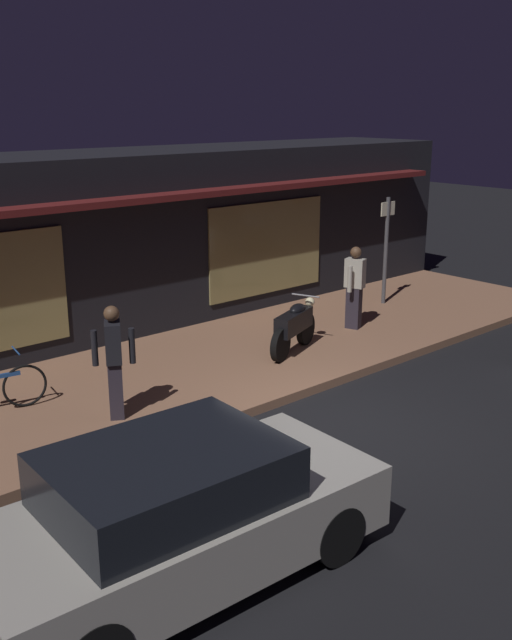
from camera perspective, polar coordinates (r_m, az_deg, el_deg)
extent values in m
plane|color=black|center=(10.77, 6.02, -8.23)|extent=(60.00, 60.00, 0.00)
cube|color=#8C6047|center=(12.80, -3.85, -3.70)|extent=(18.00, 4.00, 0.15)
cube|color=black|center=(15.11, -11.89, 5.92)|extent=(18.00, 2.80, 3.60)
cube|color=olive|center=(15.87, 0.90, 5.67)|extent=(3.20, 0.04, 2.00)
cube|color=#591919|center=(13.55, -8.65, 9.39)|extent=(16.20, 0.50, 0.12)
cylinder|color=black|center=(12.73, 1.93, -1.99)|extent=(0.60, 0.33, 0.60)
cylinder|color=black|center=(13.69, 3.92, -0.68)|extent=(0.60, 0.33, 0.60)
cube|color=black|center=(13.13, 2.98, -0.15)|extent=(1.13, 0.66, 0.36)
ellipsoid|color=black|center=(13.20, 3.27, 0.85)|extent=(0.50, 0.38, 0.20)
sphere|color=#F9EDB7|center=(13.70, 4.25, 1.42)|extent=(0.18, 0.18, 0.18)
cylinder|color=gray|center=(13.48, 3.93, 1.92)|extent=(0.23, 0.52, 0.03)
torus|color=black|center=(11.38, -17.70, -4.94)|extent=(0.66, 0.15, 0.66)
cylinder|color=#1E478C|center=(11.18, -18.35, -2.29)|extent=(0.09, 0.42, 0.02)
cube|color=#28232D|center=(10.66, -10.95, -5.37)|extent=(0.31, 0.34, 0.85)
cube|color=black|center=(10.41, -11.16, -1.72)|extent=(0.38, 0.44, 0.58)
sphere|color=brown|center=(10.29, -11.29, 0.50)|extent=(0.22, 0.22, 0.22)
cylinder|color=black|center=(10.44, -9.72, -2.00)|extent=(0.12, 0.12, 0.52)
cylinder|color=black|center=(10.44, -12.57, -2.16)|extent=(0.12, 0.12, 0.52)
cube|color=#28232D|center=(14.73, 7.68, 0.96)|extent=(0.28, 0.33, 0.85)
cube|color=#B2AD9E|center=(14.56, 7.79, 3.67)|extent=(0.33, 0.43, 0.58)
sphere|color=brown|center=(14.47, 7.85, 5.30)|extent=(0.22, 0.22, 0.22)
cylinder|color=#B2AD9E|center=(14.81, 8.17, 3.60)|extent=(0.11, 0.11, 0.52)
cylinder|color=#B2AD9E|center=(14.34, 7.38, 3.21)|extent=(0.11, 0.11, 0.52)
cylinder|color=#47474C|center=(16.55, 10.16, 5.34)|extent=(0.09, 0.09, 2.40)
cube|color=beige|center=(16.39, 10.33, 8.59)|extent=(0.44, 0.03, 0.30)
cylinder|color=black|center=(8.72, -1.10, -12.08)|extent=(0.65, 0.25, 0.64)
cylinder|color=black|center=(7.72, 6.30, -16.35)|extent=(0.65, 0.25, 0.64)
cylinder|color=black|center=(7.63, -18.18, -17.61)|extent=(0.65, 0.25, 0.64)
cube|color=#9E998E|center=(7.39, -5.88, -15.86)|extent=(4.17, 1.93, 0.68)
cube|color=black|center=(7.04, -7.06, -12.46)|extent=(2.27, 1.69, 0.64)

